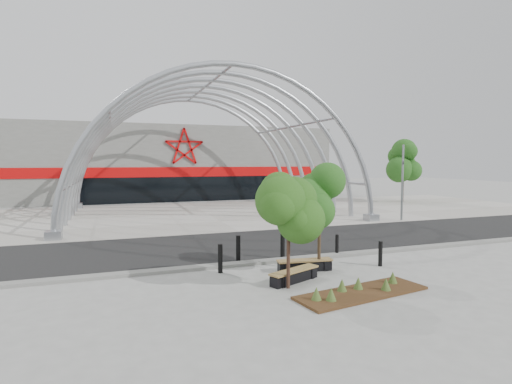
# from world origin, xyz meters

# --- Properties ---
(ground) EXTENTS (140.00, 140.00, 0.00)m
(ground) POSITION_xyz_m (0.00, 0.00, 0.00)
(ground) COLOR gray
(ground) RESTS_ON ground
(road) EXTENTS (140.00, 7.00, 0.02)m
(road) POSITION_xyz_m (0.00, 3.50, 0.01)
(road) COLOR black
(road) RESTS_ON ground
(forecourt) EXTENTS (60.00, 17.00, 0.04)m
(forecourt) POSITION_xyz_m (0.00, 15.50, 0.02)
(forecourt) COLOR #A39E93
(forecourt) RESTS_ON ground
(kerb) EXTENTS (60.00, 0.50, 0.12)m
(kerb) POSITION_xyz_m (0.00, -0.25, 0.06)
(kerb) COLOR slate
(kerb) RESTS_ON ground
(arena_building) EXTENTS (34.00, 15.24, 8.00)m
(arena_building) POSITION_xyz_m (0.00, 33.45, 3.99)
(arena_building) COLOR slate
(arena_building) RESTS_ON ground
(vault_canopy) EXTENTS (20.80, 15.80, 20.36)m
(vault_canopy) POSITION_xyz_m (0.00, 15.50, 0.02)
(vault_canopy) COLOR #A1A5AB
(vault_canopy) RESTS_ON ground
(planting_bed) EXTENTS (4.64, 2.07, 0.47)m
(planting_bed) POSITION_xyz_m (0.30, -4.88, 0.11)
(planting_bed) COLOR #362311
(planting_bed) RESTS_ON ground
(signal_pole) EXTENTS (0.33, 0.75, 5.35)m
(signal_pole) POSITION_xyz_m (12.15, 7.48, 2.80)
(signal_pole) COLOR gray
(signal_pole) RESTS_ON ground
(street_tree_0) EXTENTS (1.62, 1.62, 3.70)m
(street_tree_0) POSITION_xyz_m (-1.58, -3.57, 2.66)
(street_tree_0) COLOR black
(street_tree_0) RESTS_ON ground
(street_tree_1) EXTENTS (1.58, 1.58, 3.73)m
(street_tree_1) POSITION_xyz_m (0.41, -2.01, 2.68)
(street_tree_1) COLOR #2E2316
(street_tree_1) RESTS_ON ground
(bench_0) EXTENTS (2.11, 1.24, 0.44)m
(bench_0) POSITION_xyz_m (-1.09, -3.01, 0.21)
(bench_0) COLOR black
(bench_0) RESTS_ON ground
(bench_1) EXTENTS (2.16, 0.72, 0.45)m
(bench_1) POSITION_xyz_m (-0.13, -1.89, 0.22)
(bench_1) COLOR black
(bench_1) RESTS_ON ground
(bollard_0) EXTENTS (0.18, 0.18, 1.13)m
(bollard_0) POSITION_xyz_m (-2.13, 0.23, 0.56)
(bollard_0) COLOR black
(bollard_0) RESTS_ON ground
(bollard_1) EXTENTS (0.17, 0.17, 1.09)m
(bollard_1) POSITION_xyz_m (-3.22, -1.04, 0.55)
(bollard_1) COLOR black
(bollard_1) RESTS_ON ground
(bollard_2) EXTENTS (0.18, 0.18, 1.14)m
(bollard_2) POSITION_xyz_m (-0.18, 0.11, 0.57)
(bollard_2) COLOR black
(bollard_2) RESTS_ON ground
(bollard_3) EXTENTS (0.16, 0.16, 1.01)m
(bollard_3) POSITION_xyz_m (3.04, -2.26, 0.50)
(bollard_3) COLOR black
(bollard_3) RESTS_ON ground
(bollard_4) EXTENTS (0.15, 0.15, 0.93)m
(bollard_4) POSITION_xyz_m (2.38, -0.06, 0.47)
(bollard_4) COLOR black
(bollard_4) RESTS_ON ground
(bg_tree_1) EXTENTS (2.70, 2.70, 5.91)m
(bg_tree_1) POSITION_xyz_m (21.00, 18.00, 4.25)
(bg_tree_1) COLOR black
(bg_tree_1) RESTS_ON ground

